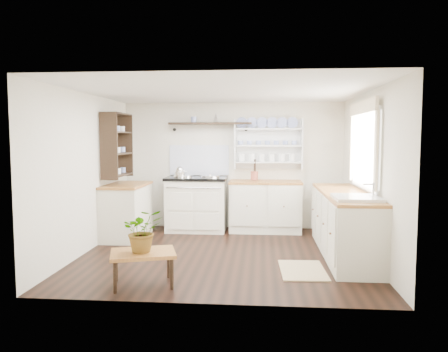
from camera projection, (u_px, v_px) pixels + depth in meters
The scene contains 19 objects.
floor at pixel (224, 254), 6.25m from camera, with size 4.00×3.80×0.01m, color black.
wall_back at pixel (233, 166), 8.03m from camera, with size 4.00×0.02×2.30m, color beige.
wall_right at pixel (369, 175), 5.98m from camera, with size 0.02×3.80×2.30m, color beige.
wall_left at pixel (86, 173), 6.32m from camera, with size 0.02×3.80×2.30m, color beige.
ceiling at pixel (224, 91), 6.05m from camera, with size 4.00×3.80×0.01m, color white.
window at pixel (364, 145), 6.10m from camera, with size 0.08×1.55×1.22m.
aga_cooker at pixel (197, 203), 7.82m from camera, with size 1.08×0.75×1.00m.
back_cabinets at pixel (265, 206), 7.74m from camera, with size 1.27×0.63×0.90m.
right_cabinets at pixel (344, 223), 6.16m from camera, with size 0.62×2.43×0.90m.
belfast_sink at pixel (356, 207), 5.39m from camera, with size 0.55×0.60×0.45m.
left_cabinets at pixel (127, 210), 7.25m from camera, with size 0.62×1.13×0.90m.
plate_rack at pixel (268, 144), 7.91m from camera, with size 1.20×0.22×0.90m.
high_shelf at pixel (210, 124), 7.88m from camera, with size 1.50×0.29×0.16m.
left_shelving at pixel (117, 145), 7.16m from camera, with size 0.28×0.80×1.05m, color black.
kettle at pixel (180, 173), 7.67m from camera, with size 0.18×0.18×0.22m, color silver, non-canonical shape.
utensil_crock at pixel (254, 176), 7.80m from camera, with size 0.13×0.13×0.15m, color #A9503E.
center_table at pixel (143, 256), 4.90m from camera, with size 0.82×0.69×0.38m.
potted_plant at pixel (143, 230), 4.87m from camera, with size 0.43×0.38×0.48m, color #3F7233.
floor_rug at pixel (303, 270), 5.45m from camera, with size 0.55×0.85×0.02m, color #8E7A53.
Camera 1 is at (0.53, -6.11, 1.65)m, focal length 35.00 mm.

